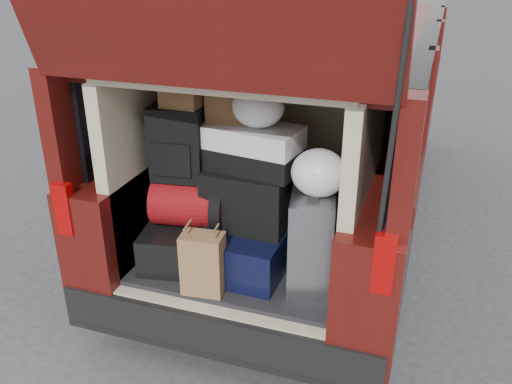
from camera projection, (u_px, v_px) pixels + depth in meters
ground at (236, 351)px, 3.42m from camera, size 80.00×80.00×0.00m
minivan at (311, 127)px, 4.63m from camera, size 1.90×5.35×2.77m
load_floor at (250, 290)px, 3.54m from camera, size 1.24×1.05×0.55m
black_hardshell at (185, 239)px, 3.36m from camera, size 0.52×0.66×0.24m
navy_hardshell at (247, 246)px, 3.25m from camera, size 0.50×0.61×0.26m
silver_roller at (311, 240)px, 3.01m from camera, size 0.30×0.42×0.57m
kraft_bag at (203, 263)px, 2.99m from camera, size 0.25×0.17×0.36m
red_duffel at (191, 203)px, 3.23m from camera, size 0.48×0.35×0.29m
black_soft_case at (247, 199)px, 3.14m from camera, size 0.50×0.31×0.35m
backpack at (178, 144)px, 3.11m from camera, size 0.33×0.23×0.44m
twotone_duffel at (250, 147)px, 3.06m from camera, size 0.61×0.38×0.26m
grocery_sack_lower at (182, 89)px, 2.98m from camera, size 0.22×0.18×0.20m
grocery_sack_upper at (227, 102)px, 3.04m from camera, size 0.25×0.22×0.22m
plastic_bag_center at (258, 107)px, 2.93m from camera, size 0.33×0.32×0.23m
plastic_bag_right at (319, 173)px, 2.83m from camera, size 0.31×0.29×0.25m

